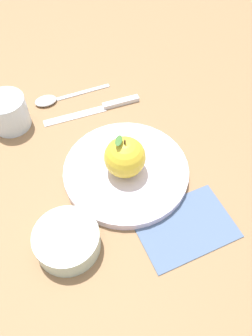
% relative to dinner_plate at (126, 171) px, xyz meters
% --- Properties ---
extents(ground_plane, '(2.40, 2.40, 0.00)m').
position_rel_dinner_plate_xyz_m(ground_plane, '(0.02, -0.03, -0.01)').
color(ground_plane, olive).
extents(dinner_plate, '(0.23, 0.23, 0.02)m').
position_rel_dinner_plate_xyz_m(dinner_plate, '(0.00, 0.00, 0.00)').
color(dinner_plate, silver).
rests_on(dinner_plate, ground_plane).
extents(apple, '(0.07, 0.07, 0.08)m').
position_rel_dinner_plate_xyz_m(apple, '(0.00, 0.00, 0.04)').
color(apple, gold).
rests_on(apple, dinner_plate).
extents(side_bowl, '(0.11, 0.11, 0.04)m').
position_rel_dinner_plate_xyz_m(side_bowl, '(0.09, 0.15, 0.01)').
color(side_bowl, '#B2C6B2').
rests_on(side_bowl, ground_plane).
extents(cup, '(0.08, 0.08, 0.07)m').
position_rel_dinner_plate_xyz_m(cup, '(0.25, -0.11, 0.03)').
color(cup, silver).
rests_on(cup, ground_plane).
extents(knife, '(0.21, 0.10, 0.01)m').
position_rel_dinner_plate_xyz_m(knife, '(0.06, -0.17, -0.01)').
color(knife, silver).
rests_on(knife, ground_plane).
extents(spoon, '(0.17, 0.09, 0.01)m').
position_rel_dinner_plate_xyz_m(spoon, '(0.17, -0.19, -0.01)').
color(spoon, silver).
rests_on(spoon, ground_plane).
extents(linen_napkin, '(0.20, 0.17, 0.00)m').
position_rel_dinner_plate_xyz_m(linen_napkin, '(-0.11, 0.10, -0.01)').
color(linen_napkin, slate).
rests_on(linen_napkin, ground_plane).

